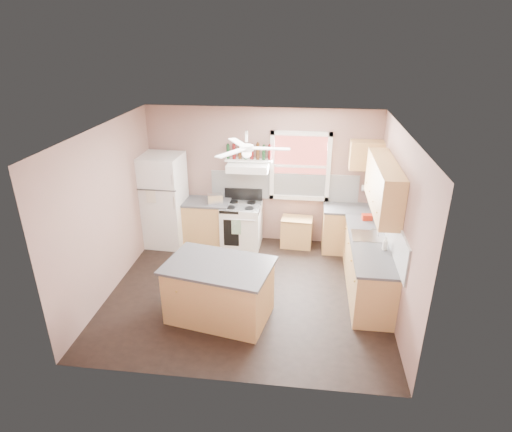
# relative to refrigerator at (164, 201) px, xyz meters

# --- Properties ---
(floor) EXTENTS (4.50, 4.50, 0.00)m
(floor) POSITION_rel_refrigerator_xyz_m (1.89, -1.57, -0.92)
(floor) COLOR black
(floor) RESTS_ON ground
(ceiling) EXTENTS (4.50, 4.50, 0.00)m
(ceiling) POSITION_rel_refrigerator_xyz_m (1.89, -1.57, 1.78)
(ceiling) COLOR white
(ceiling) RESTS_ON ground
(wall_back) EXTENTS (4.50, 0.05, 2.70)m
(wall_back) POSITION_rel_refrigerator_xyz_m (1.89, 0.45, 0.43)
(wall_back) COLOR #88655B
(wall_back) RESTS_ON ground
(wall_right) EXTENTS (0.05, 4.00, 2.70)m
(wall_right) POSITION_rel_refrigerator_xyz_m (4.16, -1.57, 0.43)
(wall_right) COLOR #88655B
(wall_right) RESTS_ON ground
(wall_left) EXTENTS (0.05, 4.00, 2.70)m
(wall_left) POSITION_rel_refrigerator_xyz_m (-0.39, -1.57, 0.43)
(wall_left) COLOR #88655B
(wall_left) RESTS_ON ground
(backsplash_back) EXTENTS (2.90, 0.03, 0.55)m
(backsplash_back) POSITION_rel_refrigerator_xyz_m (2.34, 0.41, 0.25)
(backsplash_back) COLOR white
(backsplash_back) RESTS_ON wall_back
(backsplash_right) EXTENTS (0.03, 2.60, 0.55)m
(backsplash_right) POSITION_rel_refrigerator_xyz_m (4.12, -1.27, 0.25)
(backsplash_right) COLOR white
(backsplash_right) RESTS_ON wall_right
(window_view) EXTENTS (1.00, 0.02, 1.20)m
(window_view) POSITION_rel_refrigerator_xyz_m (2.64, 0.41, 0.68)
(window_view) COLOR maroon
(window_view) RESTS_ON wall_back
(window_frame) EXTENTS (1.16, 0.07, 1.36)m
(window_frame) POSITION_rel_refrigerator_xyz_m (2.64, 0.38, 0.68)
(window_frame) COLOR white
(window_frame) RESTS_ON wall_back
(refrigerator) EXTENTS (0.82, 0.80, 1.84)m
(refrigerator) POSITION_rel_refrigerator_xyz_m (0.00, 0.00, 0.00)
(refrigerator) COLOR white
(refrigerator) RESTS_ON floor
(base_cabinet_left) EXTENTS (0.90, 0.60, 0.86)m
(base_cabinet_left) POSITION_rel_refrigerator_xyz_m (0.83, 0.13, -0.49)
(base_cabinet_left) COLOR tan
(base_cabinet_left) RESTS_ON floor
(counter_left) EXTENTS (0.92, 0.62, 0.04)m
(counter_left) POSITION_rel_refrigerator_xyz_m (0.83, 0.13, -0.04)
(counter_left) COLOR #424244
(counter_left) RESTS_ON base_cabinet_left
(toaster) EXTENTS (0.31, 0.23, 0.18)m
(toaster) POSITION_rel_refrigerator_xyz_m (1.03, 0.04, 0.07)
(toaster) COLOR silver
(toaster) RESTS_ON counter_left
(stove) EXTENTS (0.78, 0.66, 0.86)m
(stove) POSITION_rel_refrigerator_xyz_m (1.53, 0.09, -0.49)
(stove) COLOR white
(stove) RESTS_ON floor
(range_hood) EXTENTS (0.78, 0.50, 0.14)m
(range_hood) POSITION_rel_refrigerator_xyz_m (1.66, 0.18, 0.70)
(range_hood) COLOR white
(range_hood) RESTS_ON wall_back
(bottle_shelf) EXTENTS (0.90, 0.26, 0.03)m
(bottle_shelf) POSITION_rel_refrigerator_xyz_m (1.66, 0.30, 0.80)
(bottle_shelf) COLOR white
(bottle_shelf) RESTS_ON range_hood
(cart) EXTENTS (0.62, 0.43, 0.60)m
(cart) POSITION_rel_refrigerator_xyz_m (2.63, 0.18, -0.62)
(cart) COLOR tan
(cart) RESTS_ON floor
(base_cabinet_corner) EXTENTS (1.00, 0.60, 0.86)m
(base_cabinet_corner) POSITION_rel_refrigerator_xyz_m (3.64, 0.13, -0.49)
(base_cabinet_corner) COLOR tan
(base_cabinet_corner) RESTS_ON floor
(base_cabinet_right) EXTENTS (0.60, 2.20, 0.86)m
(base_cabinet_right) POSITION_rel_refrigerator_xyz_m (3.84, -1.27, -0.49)
(base_cabinet_right) COLOR tan
(base_cabinet_right) RESTS_ON floor
(counter_corner) EXTENTS (1.02, 0.62, 0.04)m
(counter_corner) POSITION_rel_refrigerator_xyz_m (3.64, 0.13, -0.04)
(counter_corner) COLOR #424244
(counter_corner) RESTS_ON base_cabinet_corner
(counter_right) EXTENTS (0.62, 2.22, 0.04)m
(counter_right) POSITION_rel_refrigerator_xyz_m (3.83, -1.27, -0.04)
(counter_right) COLOR #424244
(counter_right) RESTS_ON base_cabinet_right
(sink) EXTENTS (0.55, 0.45, 0.03)m
(sink) POSITION_rel_refrigerator_xyz_m (3.83, -1.07, -0.03)
(sink) COLOR silver
(sink) RESTS_ON counter_right
(faucet) EXTENTS (0.03, 0.03, 0.14)m
(faucet) POSITION_rel_refrigerator_xyz_m (3.99, -1.07, 0.05)
(faucet) COLOR silver
(faucet) RESTS_ON sink
(upper_cabinet_right) EXTENTS (0.33, 1.80, 0.76)m
(upper_cabinet_right) POSITION_rel_refrigerator_xyz_m (3.97, -1.07, 0.86)
(upper_cabinet_right) COLOR tan
(upper_cabinet_right) RESTS_ON wall_right
(upper_cabinet_corner) EXTENTS (0.60, 0.33, 0.52)m
(upper_cabinet_corner) POSITION_rel_refrigerator_xyz_m (3.84, 0.26, 0.98)
(upper_cabinet_corner) COLOR tan
(upper_cabinet_corner) RESTS_ON wall_back
(paper_towel) EXTENTS (0.26, 0.12, 0.12)m
(paper_towel) POSITION_rel_refrigerator_xyz_m (3.96, 0.29, 0.33)
(paper_towel) COLOR white
(paper_towel) RESTS_ON wall_back
(island) EXTENTS (1.59, 1.18, 0.86)m
(island) POSITION_rel_refrigerator_xyz_m (1.56, -2.28, -0.49)
(island) COLOR tan
(island) RESTS_ON floor
(island_top) EXTENTS (1.69, 1.28, 0.04)m
(island_top) POSITION_rel_refrigerator_xyz_m (1.56, -2.28, -0.04)
(island_top) COLOR #424244
(island_top) RESTS_ON island
(ceiling_fan_hub) EXTENTS (0.20, 0.20, 0.08)m
(ceiling_fan_hub) POSITION_rel_refrigerator_xyz_m (1.89, -1.57, 1.53)
(ceiling_fan_hub) COLOR white
(ceiling_fan_hub) RESTS_ON ceiling
(soap_bottle) EXTENTS (0.10, 0.10, 0.22)m
(soap_bottle) POSITION_rel_refrigerator_xyz_m (4.02, -1.53, 0.09)
(soap_bottle) COLOR silver
(soap_bottle) RESTS_ON counter_right
(red_caddy) EXTENTS (0.19, 0.13, 0.10)m
(red_caddy) POSITION_rel_refrigerator_xyz_m (3.88, -0.41, 0.03)
(red_caddy) COLOR #A21F0D
(red_caddy) RESTS_ON counter_right
(wine_bottles) EXTENTS (0.86, 0.06, 0.31)m
(wine_bottles) POSITION_rel_refrigerator_xyz_m (1.66, 0.30, 0.96)
(wine_bottles) COLOR #143819
(wine_bottles) RESTS_ON bottle_shelf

